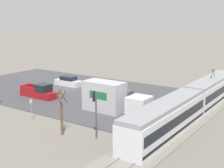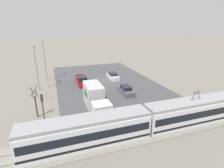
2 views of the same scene
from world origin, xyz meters
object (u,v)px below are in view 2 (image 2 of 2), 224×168
Objects in this scene: sedan_car_1 at (126,90)px; no_parking_sign at (46,93)px; street_lamp_near_crossing at (36,66)px; street_lamp_mid_block at (44,59)px; traffic_light_pole at (43,106)px; sedan_car_0 at (113,76)px; box_truck at (95,98)px; light_rail_tram at (146,120)px; pickup_truck at (82,81)px; street_tree at (36,103)px.

sedan_car_1 is 14.27m from no_parking_sign.
street_lamp_mid_block is (-1.44, -6.03, 0.28)m from street_lamp_near_crossing.
street_lamp_mid_block reaches higher than traffic_light_pole.
sedan_car_0 is 10.01m from sedan_car_1.
box_truck is 1.76× the size of sedan_car_0.
light_rail_tram reaches higher than pickup_truck.
street_tree is (12.73, -8.26, 0.51)m from light_rail_tram.
pickup_truck is (4.28, -20.50, -0.81)m from light_rail_tram.
street_lamp_near_crossing reaches higher than light_rail_tram.
street_lamp_near_crossing reaches higher than box_truck.
box_truck is 8.08m from sedan_car_1.
street_lamp_near_crossing reaches higher than sedan_car_0.
light_rail_tram is 6.06× the size of street_tree.
traffic_light_pole reaches higher than box_truck.
sedan_car_1 is 1.01× the size of street_tree.
box_truck is 8.13m from traffic_light_pole.
box_truck is at bearing 179.57° from street_tree.
traffic_light_pole is 0.97× the size of street_tree.
light_rail_tram is at bearing 147.03° from street_tree.
light_rail_tram is at bearing 113.80° from street_lamp_mid_block.
light_rail_tram is 6.25× the size of traffic_light_pole.
street_lamp_mid_block is 12.80m from no_parking_sign.
light_rail_tram is at bearing 117.39° from box_truck.
street_tree is (16.29, 13.96, 1.41)m from sedan_car_0.
traffic_light_pole is (7.38, 3.17, 1.25)m from box_truck.
traffic_light_pole is 15.34m from street_lamp_near_crossing.
street_tree reaches higher than light_rail_tram.
street_tree is at bearing -139.40° from sedan_car_0.
traffic_light_pole is at bearing -131.45° from sedan_car_0.
street_lamp_near_crossing is at bearing -84.84° from traffic_light_pole.
sedan_car_0 is 1.06× the size of traffic_light_pole.
light_rail_tram is 24.23m from street_lamp_near_crossing.
sedan_car_0 is at bearing -139.40° from street_tree.
sedan_car_1 is 20.42m from street_lamp_mid_block.
street_lamp_near_crossing is at bearing -57.21° from light_rail_tram.
box_truck is at bearing -149.57° from sedan_car_1.
light_rail_tram is at bearing -99.09° from sedan_car_0.
street_lamp_near_crossing is (0.26, -11.92, 2.80)m from street_tree.
box_truck is 19.75m from street_lamp_mid_block.
no_parking_sign is at bearing -38.62° from box_truck.
box_truck is 0.98× the size of street_lamp_near_crossing.
sedan_car_1 is 0.55× the size of street_lamp_near_crossing.
no_parking_sign is at bearing -90.95° from traffic_light_pole.
pickup_truck is 0.68× the size of street_lamp_near_crossing.
street_lamp_mid_block is at bearing -66.20° from light_rail_tram.
sedan_car_0 is at bearing -167.61° from pickup_truck.
pickup_truck is 9.73m from no_parking_sign.
street_lamp_near_crossing is (13.00, -20.18, 3.31)m from light_rail_tram.
street_lamp_mid_block reaches higher than pickup_truck.
light_rail_tram is 9.23m from box_truck.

